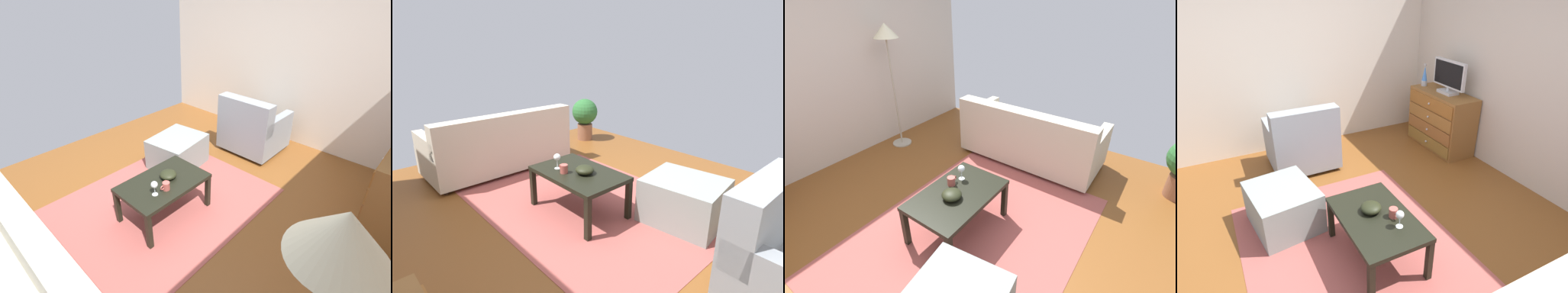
# 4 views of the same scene
# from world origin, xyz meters

# --- Properties ---
(ground_plane) EXTENTS (5.39, 4.81, 0.05)m
(ground_plane) POSITION_xyz_m (0.00, 0.00, -0.03)
(ground_plane) COLOR brown
(wall_accent_rear) EXTENTS (5.39, 0.12, 2.52)m
(wall_accent_rear) POSITION_xyz_m (0.00, 2.17, 1.26)
(wall_accent_rear) COLOR beige
(wall_accent_rear) RESTS_ON ground_plane
(area_rug) EXTENTS (2.60, 1.90, 0.01)m
(area_rug) POSITION_xyz_m (0.20, -0.20, 0.00)
(area_rug) COLOR #A34E48
(area_rug) RESTS_ON ground_plane
(coffee_table) EXTENTS (0.91, 0.59, 0.44)m
(coffee_table) POSITION_xyz_m (0.20, -0.04, 0.39)
(coffee_table) COLOR black
(coffee_table) RESTS_ON ground_plane
(wine_glass) EXTENTS (0.07, 0.07, 0.16)m
(wine_glass) POSITION_xyz_m (0.40, 0.07, 0.56)
(wine_glass) COLOR silver
(wine_glass) RESTS_ON coffee_table
(mug) EXTENTS (0.11, 0.08, 0.08)m
(mug) POSITION_xyz_m (0.27, 0.09, 0.48)
(mug) COLOR #B15249
(mug) RESTS_ON coffee_table
(bowl_decorative) EXTENTS (0.18, 0.18, 0.08)m
(bowl_decorative) POSITION_xyz_m (0.12, -0.05, 0.48)
(bowl_decorative) COLOR black
(bowl_decorative) RESTS_ON coffee_table
(couch_large) EXTENTS (0.85, 1.83, 0.81)m
(couch_large) POSITION_xyz_m (1.78, 0.00, 0.32)
(couch_large) COLOR #332319
(couch_large) RESTS_ON ground_plane
(standing_lamp) EXTENTS (0.32, 0.32, 1.73)m
(standing_lamp) POSITION_xyz_m (1.05, 1.81, 1.48)
(standing_lamp) COLOR #A59E8C
(standing_lamp) RESTS_ON ground_plane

